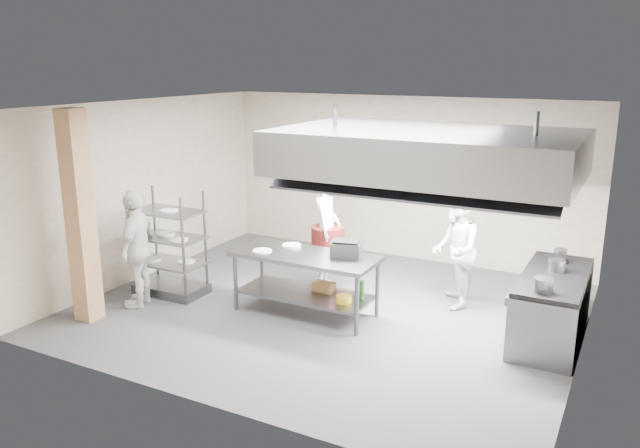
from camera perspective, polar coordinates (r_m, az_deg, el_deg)
The scene contains 23 objects.
floor at distance 9.43m, azimuth 0.75°, elevation -7.79°, with size 7.00×7.00×0.00m, color #2F2F31.
ceiling at distance 8.73m, azimuth 0.81°, elevation 10.72°, with size 7.00×7.00×0.00m, color silver.
wall_back at distance 11.66m, azimuth 7.53°, elevation 4.16°, with size 7.00×7.00×0.00m, color #A29481.
wall_left at distance 10.97m, azimuth -15.76°, elevation 3.07°, with size 6.00×6.00×0.00m, color #A29481.
wall_right at distance 8.05m, azimuth 23.56°, elevation -1.71°, with size 6.00×6.00×0.00m, color #A29481.
column at distance 9.26m, azimuth -21.07°, elevation 0.56°, with size 0.30×0.30×3.00m, color tan.
exhaust_hood at distance 8.67m, azimuth 9.75°, elevation 6.49°, with size 4.00×2.50×0.60m, color gray.
hood_strip_a at distance 9.03m, azimuth 4.22°, elevation 4.93°, with size 1.60×0.12×0.04m, color white.
hood_strip_b at distance 8.48m, azimuth 15.44°, elevation 3.81°, with size 1.60×0.12×0.04m, color white.
wall_shelf at distance 11.02m, azimuth 16.04°, elevation 3.10°, with size 1.50×0.28×0.04m, color gray.
island at distance 9.13m, azimuth -1.34°, elevation -5.48°, with size 2.12×0.88×0.91m, color slate, non-canonical shape.
island_worktop at distance 9.00m, azimuth -1.36°, elevation -2.94°, with size 2.12×0.88×0.06m, color gray.
island_undershelf at distance 9.19m, azimuth -1.34°, elevation -6.39°, with size 1.95×0.80×0.04m, color slate.
pass_rack at distance 10.08m, azimuth -13.66°, elevation -1.70°, with size 1.11×0.65×1.66m, color gray, non-canonical shape.
cooking_range at distance 8.89m, azimuth 20.42°, elevation -7.26°, with size 0.80×2.00×0.84m, color gray.
range_top at distance 8.74m, azimuth 20.68°, elevation -4.52°, with size 0.78×1.96×0.06m, color black.
chef_head at distance 9.98m, azimuth 0.56°, elevation -0.69°, with size 0.70×0.46×1.91m, color white.
chef_line at distance 9.49m, azimuth 12.25°, elevation -2.34°, with size 0.86×0.67×1.76m, color silver.
chef_plating at distance 9.70m, azimuth -16.35°, elevation -2.21°, with size 1.04×0.43×1.77m, color silver.
griddle at distance 8.89m, azimuth 2.40°, elevation -2.28°, with size 0.42×0.32×0.20m, color slate.
wicker_basket at distance 9.21m, azimuth 0.35°, elevation -5.76°, with size 0.30×0.21×0.13m, color olive.
stockpot at distance 8.85m, azimuth 20.79°, elevation -3.55°, with size 0.23×0.23×0.16m, color gray.
plate_stack at distance 10.17m, azimuth -13.56°, elevation -3.30°, with size 0.28×0.28×0.05m, color white.
Camera 1 is at (3.96, -7.76, 3.60)m, focal length 35.00 mm.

